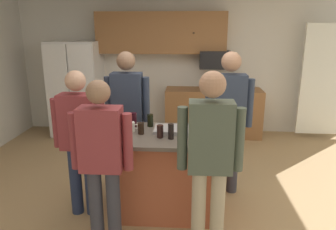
{
  "coord_description": "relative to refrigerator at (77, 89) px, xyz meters",
  "views": [
    {
      "loc": [
        0.14,
        -3.48,
        2.04
      ],
      "look_at": [
        -0.1,
        0.08,
        1.05
      ],
      "focal_mm": 34.13,
      "sensor_mm": 36.0,
      "label": 1
    }
  ],
  "objects": [
    {
      "name": "kitchen_island",
      "position": [
        1.9,
        -2.6,
        -0.42
      ],
      "size": [
        1.15,
        0.83,
        0.92
      ],
      "color": "#AD5638",
      "rests_on": "ground"
    },
    {
      "name": "person_elder_center",
      "position": [
        2.62,
        -2.12,
        0.14
      ],
      "size": [
        0.57,
        0.23,
        1.77
      ],
      "rotation": [
        0.0,
        0.0,
        -2.55
      ],
      "color": "#383842",
      "rests_on": "ground"
    },
    {
      "name": "glass_short_whisky",
      "position": [
        1.85,
        -2.72,
        0.1
      ],
      "size": [
        0.07,
        0.07,
        0.13
      ],
      "color": "black",
      "rests_on": "kitchen_island"
    },
    {
      "name": "cabinet_run_lower",
      "position": [
        2.6,
        0.1,
        -0.44
      ],
      "size": [
        1.8,
        0.63,
        0.9
      ],
      "color": "#936038",
      "rests_on": "ground"
    },
    {
      "name": "person_guest_right",
      "position": [
        2.33,
        -3.28,
        0.09
      ],
      "size": [
        0.57,
        0.22,
        1.7
      ],
      "rotation": [
        0.0,
        0.0,
        2.14
      ],
      "color": "tan",
      "rests_on": "ground"
    },
    {
      "name": "floor",
      "position": [
        2.0,
        -2.38,
        -0.89
      ],
      "size": [
        7.04,
        7.04,
        0.0
      ],
      "primitive_type": "plane",
      "color": "tan",
      "rests_on": "ground"
    },
    {
      "name": "person_guest_left",
      "position": [
        1.36,
        -3.23,
        0.03
      ],
      "size": [
        0.57,
        0.22,
        1.61
      ],
      "rotation": [
        0.0,
        0.0,
        0.86
      ],
      "color": "#383842",
      "rests_on": "ground"
    },
    {
      "name": "glass_dark_ale",
      "position": [
        1.96,
        -2.75,
        0.11
      ],
      "size": [
        0.06,
        0.06,
        0.16
      ],
      "color": "black",
      "rests_on": "kitchen_island"
    },
    {
      "name": "person_host_foreground",
      "position": [
        1.36,
        -1.98,
        0.13
      ],
      "size": [
        0.57,
        0.23,
        1.75
      ],
      "rotation": [
        0.0,
        0.0,
        -0.86
      ],
      "color": "#383842",
      "rests_on": "ground"
    },
    {
      "name": "refrigerator",
      "position": [
        0.0,
        0.0,
        0.0
      ],
      "size": [
        0.91,
        0.76,
        1.78
      ],
      "color": "white",
      "rests_on": "ground"
    },
    {
      "name": "french_door_window_panel",
      "position": [
        4.6,
        0.02,
        0.21
      ],
      "size": [
        0.9,
        0.06,
        2.0
      ],
      "primitive_type": "cube",
      "color": "white",
      "rests_on": "ground"
    },
    {
      "name": "mug_blue_stoneware",
      "position": [
        2.31,
        -2.56,
        0.08
      ],
      "size": [
        0.12,
        0.08,
        0.1
      ],
      "color": "white",
      "rests_on": "kitchen_island"
    },
    {
      "name": "serving_tray",
      "position": [
        1.98,
        -2.51,
        0.05
      ],
      "size": [
        0.44,
        0.3,
        0.04
      ],
      "color": "#B7B7BC",
      "rests_on": "kitchen_island"
    },
    {
      "name": "mug_ceramic_white",
      "position": [
        1.51,
        -2.54,
        0.08
      ],
      "size": [
        0.12,
        0.08,
        0.11
      ],
      "color": "white",
      "rests_on": "kitchen_island"
    },
    {
      "name": "person_guest_by_door",
      "position": [
        0.99,
        -2.73,
        0.04
      ],
      "size": [
        0.57,
        0.22,
        1.62
      ],
      "rotation": [
        0.0,
        0.0,
        0.13
      ],
      "color": "#232D4C",
      "rests_on": "ground"
    },
    {
      "name": "microwave_over_range",
      "position": [
        2.6,
        0.12,
        0.56
      ],
      "size": [
        0.56,
        0.4,
        0.32
      ],
      "primitive_type": "cube",
      "color": "black"
    },
    {
      "name": "glass_pilsner",
      "position": [
        1.63,
        -2.62,
        0.09
      ],
      "size": [
        0.07,
        0.07,
        0.12
      ],
      "color": "black",
      "rests_on": "kitchen_island"
    },
    {
      "name": "back_wall",
      "position": [
        2.0,
        0.42,
        0.41
      ],
      "size": [
        6.4,
        0.1,
        2.6
      ],
      "primitive_type": "cube",
      "color": "silver",
      "rests_on": "ground"
    },
    {
      "name": "tumbler_amber",
      "position": [
        1.51,
        -2.37,
        0.11
      ],
      "size": [
        0.07,
        0.07,
        0.17
      ],
      "color": "black",
      "rests_on": "kitchen_island"
    },
    {
      "name": "cabinet_run_upper",
      "position": [
        1.6,
        0.22,
        1.03
      ],
      "size": [
        2.4,
        0.38,
        0.75
      ],
      "color": "#936038"
    },
    {
      "name": "glass_stout_tall",
      "position": [
        1.7,
        -2.35,
        0.1
      ],
      "size": [
        0.07,
        0.07,
        0.14
      ],
      "color": "black",
      "rests_on": "kitchen_island"
    }
  ]
}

